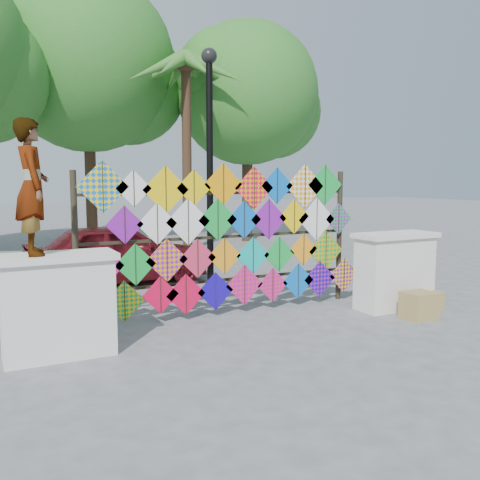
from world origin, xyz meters
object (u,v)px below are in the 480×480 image
Objects in this scene: vendor_woman at (32,187)px; lamppost at (210,150)px; kite_rack at (232,237)px; sedan at (118,253)px.

lamppost is (3.24, 2.20, 0.61)m from vendor_woman.
kite_rack is 1.11× the size of lamppost.
lamppost is (0.19, 1.27, 1.45)m from kite_rack.
sedan is (-1.01, 3.28, -0.61)m from kite_rack.
kite_rack is 1.94m from lamppost.
vendor_woman is at bearing -145.82° from lamppost.
sedan is at bearing 107.16° from kite_rack.
kite_rack is at bearing -73.18° from vendor_woman.
lamppost is (1.20, -2.01, 2.06)m from sedan.
lamppost is at bearing 81.70° from kite_rack.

